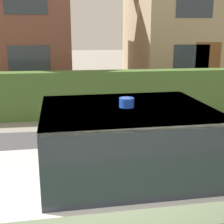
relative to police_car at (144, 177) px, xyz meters
name	(u,v)px	position (x,y,z in m)	size (l,w,h in m)	color
road_strip	(88,180)	(-0.64, 1.53, -0.77)	(28.00, 5.63, 0.01)	#4C4C51
garden_hedge	(105,94)	(0.11, 5.59, -0.08)	(10.71, 0.54, 1.39)	#4C7233
police_car	(144,177)	(0.00, 0.00, 0.00)	(4.38, 1.96, 1.79)	black
house_right	(210,5)	(5.63, 11.01, 2.88)	(7.51, 6.50, 7.16)	tan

